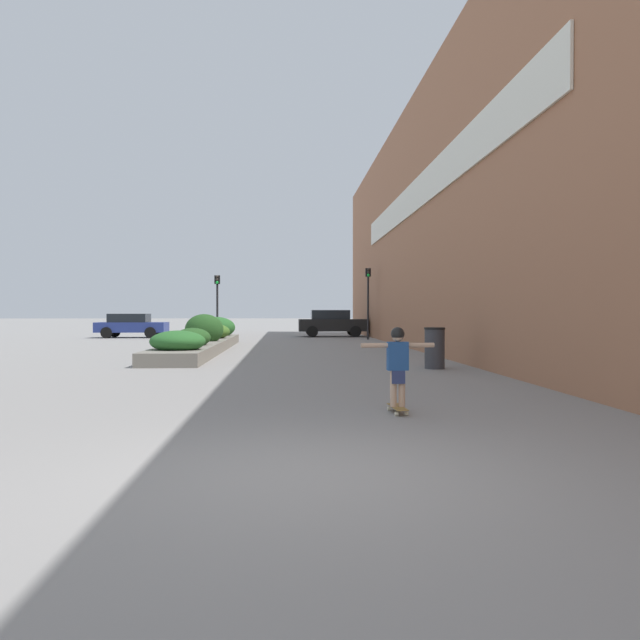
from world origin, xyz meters
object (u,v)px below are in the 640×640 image
car_leftmost (332,323)px  traffic_light_right (368,291)px  skateboarder (398,358)px  traffic_light_left (217,296)px  skateboard (398,408)px  car_center_left (131,325)px  trash_bin (435,348)px

car_leftmost → traffic_light_right: bearing=21.6°
skateboarder → car_leftmost: 28.41m
car_leftmost → traffic_light_right: 4.75m
car_leftmost → traffic_light_left: bearing=-55.7°
skateboard → traffic_light_right: (2.81, 24.28, 2.51)m
skateboarder → traffic_light_left: 24.64m
car_leftmost → traffic_light_right: traffic_light_right is taller
traffic_light_right → car_center_left: bearing=166.6°
skateboard → car_center_left: size_ratio=0.18×
car_leftmost → car_center_left: (-11.64, -0.96, -0.10)m
skateboarder → car_center_left: 29.35m
car_leftmost → car_center_left: bearing=-85.3°
skateboard → skateboarder: bearing=60.8°
skateboard → car_leftmost: size_ratio=0.17×
skateboarder → traffic_light_right: traffic_light_right is taller
skateboarder → trash_bin: size_ratio=1.08×
skateboarder → trash_bin: 7.30m
trash_bin → car_center_left: (-12.67, 20.49, 0.20)m
car_center_left → traffic_light_left: bearing=57.3°
skateboard → car_center_left: car_center_left is taller
trash_bin → traffic_light_left: bearing=113.4°
car_leftmost → traffic_light_left: 7.85m
skateboard → traffic_light_left: size_ratio=0.21×
car_center_left → traffic_light_right: 13.75m
traffic_light_left → car_leftmost: bearing=34.3°
traffic_light_left → skateboarder: bearing=-77.8°
trash_bin → traffic_light_left: size_ratio=0.31×
car_leftmost → car_center_left: 11.68m
skateboarder → traffic_light_right: bearing=80.7°
car_leftmost → traffic_light_left: size_ratio=1.21×
car_leftmost → traffic_light_right: (1.62, -4.11, 1.74)m
car_leftmost → car_center_left: size_ratio=1.05×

